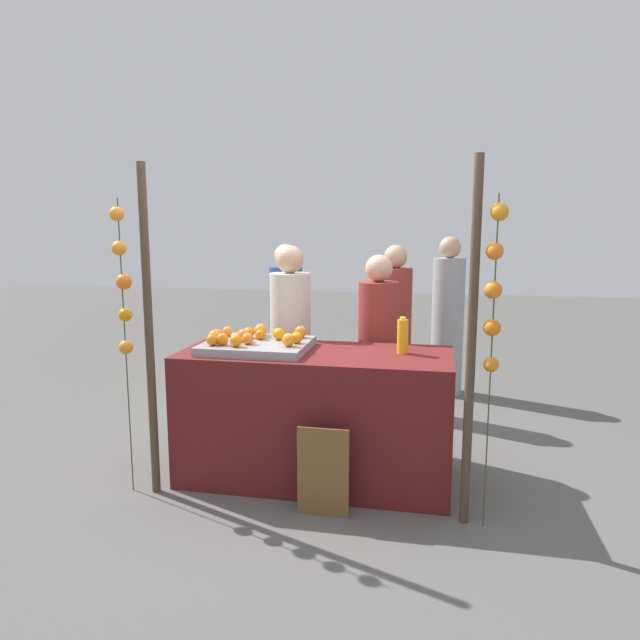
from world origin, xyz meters
The scene contains 30 objects.
ground_plane centered at (0.00, 0.00, 0.00)m, with size 24.00×24.00×0.00m, color #565451.
stall_counter centered at (0.00, 0.00, 0.46)m, with size 1.88×0.80×0.92m, color #5B1919.
orange_tray centered at (-0.42, -0.03, 0.95)m, with size 0.72×0.61×0.06m, color gray.
orange_0 centered at (-0.69, -0.13, 1.03)m, with size 0.09×0.09×0.09m, color orange.
orange_1 centered at (-0.47, 0.22, 1.03)m, with size 0.09×0.09×0.09m, color orange.
orange_2 centered at (-0.15, 0.18, 1.03)m, with size 0.09×0.09×0.09m, color orange.
orange_3 centered at (-0.28, 0.07, 1.03)m, with size 0.09×0.09×0.09m, color orange.
orange_4 centered at (-0.69, 0.12, 1.02)m, with size 0.07×0.07×0.07m, color orange.
orange_5 centered at (-0.16, -0.14, 1.03)m, with size 0.09×0.09×0.09m, color orange.
orange_6 centered at (-0.50, -0.23, 1.03)m, with size 0.08×0.08×0.08m, color orange.
orange_7 centered at (-0.52, 0.09, 1.02)m, with size 0.08×0.08×0.08m, color orange.
orange_8 centered at (-0.42, 0.05, 1.02)m, with size 0.07×0.07×0.07m, color orange.
orange_9 centered at (-0.13, -0.03, 1.02)m, with size 0.08×0.08×0.08m, color orange.
orange_10 centered at (-0.45, 0.14, 1.03)m, with size 0.09×0.09×0.09m, color orange.
orange_11 centered at (-0.61, -0.19, 1.02)m, with size 0.08×0.08×0.08m, color orange.
orange_12 centered at (-0.45, -0.13, 1.02)m, with size 0.08×0.08×0.08m, color orange.
orange_13 centered at (-0.51, -0.05, 1.03)m, with size 0.09×0.09×0.09m, color orange.
orange_14 centered at (-0.68, -0.22, 1.02)m, with size 0.08×0.08×0.08m, color orange.
orange_15 centered at (-0.72, -0.01, 1.02)m, with size 0.08×0.08×0.08m, color orange.
juice_bottle centered at (0.59, 0.06, 1.04)m, with size 0.08×0.08×0.25m.
chalkboard_sign centered at (0.16, -0.53, 0.28)m, with size 0.32×0.03×0.58m.
vendor_left centered at (-0.34, 0.61, 0.76)m, with size 0.33×0.33×1.64m.
vendor_right centered at (0.37, 0.63, 0.73)m, with size 0.32×0.32×1.57m.
crowd_person_0 centered at (-0.63, 1.57, 0.75)m, with size 0.32×0.32×1.62m.
crowd_person_1 centered at (0.95, 2.37, 0.79)m, with size 0.34×0.34×1.69m.
crowd_person_2 centered at (0.43, 1.62, 0.75)m, with size 0.32×0.32×1.62m.
canopy_post_left centered at (-1.02, -0.44, 1.09)m, with size 0.06×0.06×2.18m, color #473828.
canopy_post_right centered at (1.02, -0.44, 1.09)m, with size 0.06×0.06×2.18m, color #473828.
garland_strand_left centered at (-1.18, -0.45, 1.42)m, with size 0.11×0.11×1.96m.
garland_strand_right centered at (1.13, -0.48, 1.45)m, with size 0.12×0.12×1.96m.
Camera 1 is at (0.80, -3.80, 1.77)m, focal length 32.02 mm.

